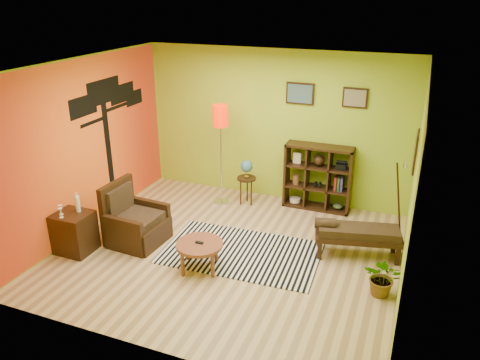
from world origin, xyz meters
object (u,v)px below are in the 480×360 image
at_px(coffee_table, 199,247).
at_px(bench, 356,233).
at_px(globe_table, 247,171).
at_px(side_cabinet, 74,232).
at_px(floor_lamp, 221,125).
at_px(potted_plant, 383,281).
at_px(cube_shelf, 319,178).
at_px(armchair, 134,224).

distance_m(coffee_table, bench, 2.34).
bearing_deg(globe_table, side_cabinet, -125.86).
xyz_separation_m(side_cabinet, floor_lamp, (1.40, 2.41, 1.19)).
xyz_separation_m(floor_lamp, potted_plant, (3.10, -1.85, -1.31)).
distance_m(side_cabinet, bench, 4.26).
height_order(cube_shelf, bench, cube_shelf).
bearing_deg(bench, globe_table, 152.65).
xyz_separation_m(cube_shelf, potted_plant, (1.39, -2.29, -0.39)).
xyz_separation_m(side_cabinet, globe_table, (1.84, 2.55, 0.33)).
xyz_separation_m(bench, potted_plant, (0.49, -0.86, -0.17)).
distance_m(armchair, bench, 3.44).
bearing_deg(floor_lamp, globe_table, 16.98).
bearing_deg(side_cabinet, potted_plant, 7.08).
bearing_deg(bench, side_cabinet, -160.47).
relative_size(side_cabinet, floor_lamp, 0.51).
distance_m(cube_shelf, bench, 1.70).
bearing_deg(cube_shelf, floor_lamp, -165.69).
height_order(side_cabinet, floor_lamp, floor_lamp).
distance_m(armchair, floor_lamp, 2.30).
height_order(floor_lamp, cube_shelf, floor_lamp).
height_order(coffee_table, side_cabinet, side_cabinet).
bearing_deg(coffee_table, side_cabinet, -172.73).
bearing_deg(armchair, side_cabinet, -138.71).
distance_m(coffee_table, cube_shelf, 2.84).
relative_size(coffee_table, side_cabinet, 0.71).
bearing_deg(side_cabinet, armchair, 41.29).
bearing_deg(coffee_table, bench, 30.04).
height_order(armchair, potted_plant, armchair).
height_order(side_cabinet, potted_plant, side_cabinet).
xyz_separation_m(floor_lamp, globe_table, (0.44, 0.14, -0.86)).
bearing_deg(cube_shelf, coffee_table, -113.44).
xyz_separation_m(floor_lamp, bench, (2.61, -0.99, -1.14)).
relative_size(coffee_table, floor_lamp, 0.36).
distance_m(bench, potted_plant, 1.01).
bearing_deg(globe_table, bench, -27.35).
xyz_separation_m(coffee_table, bench, (2.02, 1.17, 0.02)).
xyz_separation_m(coffee_table, floor_lamp, (-0.59, 2.16, 1.16)).
bearing_deg(floor_lamp, cube_shelf, 14.31).
bearing_deg(armchair, globe_table, 59.19).
bearing_deg(armchair, bench, 13.96).
relative_size(side_cabinet, globe_table, 1.10).
relative_size(coffee_table, globe_table, 0.78).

